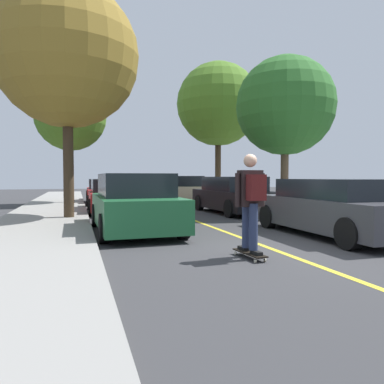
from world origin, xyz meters
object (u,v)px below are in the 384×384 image
Objects in this scene: street_tree_right_near at (218,104)px; skateboard at (250,253)px; parked_car_left_far at (104,191)px; parked_car_left_near at (113,196)px; street_tree_right_nearest at (285,106)px; parked_car_left_nearest at (134,204)px; skateboarder at (251,197)px; parked_car_right_far at (185,189)px; parked_car_right_farthest at (161,187)px; parked_car_right_nearest at (333,208)px; parked_car_right_near at (233,195)px; street_tree_left_nearest at (67,56)px; street_tree_left_near at (71,116)px.

skateboard is (-4.67, -13.40, -5.35)m from street_tree_right_near.
parked_car_left_near is at bearing -89.99° from parked_car_left_far.
parked_car_left_nearest is at bearing -155.11° from street_tree_right_nearest.
parked_car_right_far is at bearing 78.15° from skateboarder.
parked_car_right_farthest is at bearing 102.98° from street_tree_right_near.
parked_car_right_nearest is 12.79m from street_tree_right_near.
parked_car_right_far is 5.10m from street_tree_right_near.
parked_car_right_near reaches higher than skateboard.
parked_car_left_near is 8.78m from street_tree_right_near.
parked_car_right_nearest is 0.80× the size of street_tree_right_nearest.
parked_car_left_near is 0.58× the size of street_tree_left_nearest.
parked_car_right_nearest is at bearing -98.01° from street_tree_right_near.
street_tree_right_near is (1.65, 5.86, 4.74)m from parked_car_right_near.
street_tree_left_nearest reaches higher than parked_car_left_far.
street_tree_left_near is (0.00, 7.32, -0.70)m from street_tree_left_nearest.
street_tree_left_nearest is 8.91m from skateboard.
parked_car_right_far reaches higher than parked_car_right_near.
parked_car_right_farthest reaches higher than parked_car_left_far.
parked_car_right_near is at bearing -58.05° from parked_car_left_far.
street_tree_left_nearest reaches higher than parked_car_right_farthest.
parked_car_left_near is at bearing 98.89° from skateboard.
street_tree_left_nearest is at bearing 179.48° from street_tree_right_nearest.
parked_car_right_farthest is 14.56m from street_tree_right_nearest.
parked_car_right_far is 4.99× the size of skateboard.
parked_car_left_near reaches higher than skateboard.
street_tree_right_nearest is at bearing 24.89° from parked_car_left_nearest.
street_tree_right_nearest reaches higher than skateboard.
parked_car_right_farthest is at bearing 90.01° from parked_car_right_far.
parked_car_left_nearest reaches higher than skateboard.
street_tree_left_nearest reaches higher than parked_car_right_far.
parked_car_left_nearest is 5.00× the size of skateboard.
parked_car_right_near is 7.68m from street_tree_left_nearest.
parked_car_right_nearest is at bearing 29.10° from skateboarder.
street_tree_right_nearest is at bearing -53.25° from parked_car_left_far.
parked_car_right_farthest is at bearing 68.27° from parked_car_left_near.
skateboarder is at bearing -101.85° from parked_car_right_far.
parked_car_left_nearest is 0.95× the size of parked_car_right_near.
parked_car_left_far is 0.81× the size of street_tree_right_nearest.
street_tree_right_near reaches higher than parked_car_left_nearest.
parked_car_left_far is 1.04× the size of parked_car_right_near.
skateboarder is (-3.02, -20.60, 0.40)m from parked_car_right_farthest.
street_tree_right_nearest reaches higher than parked_car_right_far.
parked_car_right_far is (4.48, 5.04, 0.05)m from parked_car_left_near.
street_tree_left_near is at bearing 109.89° from parked_car_left_near.
skateboard is (3.11, -13.90, -4.43)m from street_tree_left_near.
skateboarder reaches higher than parked_car_right_near.
street_tree_left_nearest reaches higher than parked_car_left_near.
street_tree_right_nearest is (1.65, -14.06, 3.42)m from parked_car_right_farthest.
skateboard is (1.46, -14.72, -0.56)m from parked_car_left_far.
parked_car_right_nearest is 14.23m from street_tree_left_near.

